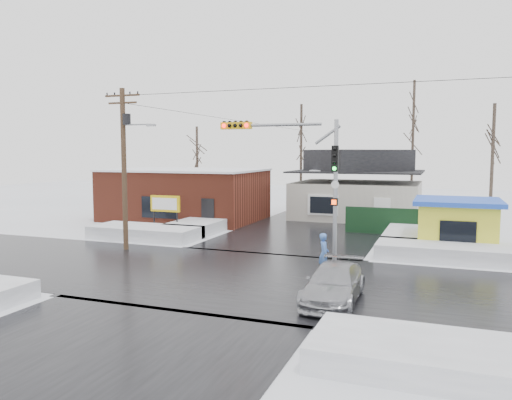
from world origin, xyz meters
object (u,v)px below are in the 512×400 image
(utility_pole, at_px, (125,159))
(kiosk, at_px, (457,224))
(marquee_sign, at_px, (165,205))
(traffic_signal, at_px, (303,172))
(pedestrian, at_px, (324,254))
(car, at_px, (334,284))

(utility_pole, relative_size, kiosk, 1.96)
(marquee_sign, xyz_separation_m, kiosk, (18.50, 0.50, -0.46))
(traffic_signal, distance_m, marquee_sign, 13.42)
(marquee_sign, height_order, pedestrian, marquee_sign)
(traffic_signal, bearing_deg, marquee_sign, 150.28)
(traffic_signal, height_order, pedestrian, traffic_signal)
(marquee_sign, xyz_separation_m, pedestrian, (12.76, -7.69, -0.99))
(marquee_sign, relative_size, car, 0.55)
(traffic_signal, bearing_deg, utility_pole, 177.05)
(traffic_signal, bearing_deg, car, -63.20)
(utility_pole, xyz_separation_m, pedestrian, (11.69, -1.70, -4.19))
(utility_pole, xyz_separation_m, kiosk, (17.43, 6.49, -3.65))
(kiosk, bearing_deg, car, -110.08)
(marquee_sign, bearing_deg, kiosk, 1.55)
(pedestrian, bearing_deg, kiosk, -51.59)
(traffic_signal, xyz_separation_m, car, (2.61, -5.17, -3.87))
(pedestrian, bearing_deg, car, -178.86)
(utility_pole, distance_m, marquee_sign, 6.87)
(traffic_signal, height_order, marquee_sign, traffic_signal)
(traffic_signal, relative_size, car, 1.51)
(marquee_sign, relative_size, pedestrian, 1.37)
(car, bearing_deg, marquee_sign, 139.13)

